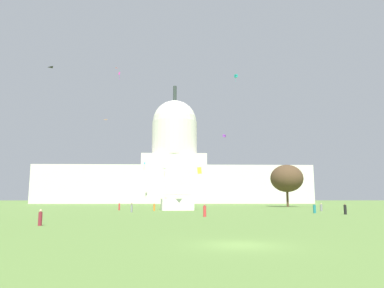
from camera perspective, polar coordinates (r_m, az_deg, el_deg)
ground_plane at (r=20.87m, az=7.80°, el=-15.75°), size 800.00×800.00×0.00m
capitol_building at (r=178.85m, az=-2.86°, el=-4.29°), size 133.88×22.76×60.18m
event_tent at (r=79.50m, az=-2.44°, el=-8.48°), size 7.79×7.35×5.63m
tree_east_mid at (r=112.86m, az=14.94°, el=-5.35°), size 12.61×12.61×12.75m
person_orange_aisle_center at (r=75.50m, az=-6.07°, el=-10.06°), size 0.49×0.49×1.57m
person_red_back_center at (r=79.82m, az=-11.58°, el=-9.80°), size 0.46×0.46×1.69m
person_black_front_right at (r=63.35m, az=23.34°, el=-9.63°), size 0.63×0.63×1.70m
person_teal_near_tree_east at (r=66.81m, az=19.03°, el=-9.80°), size 0.49×0.49×1.66m
person_grey_lawn_far_left at (r=67.97m, az=-9.65°, el=-10.07°), size 0.46×0.46×1.69m
person_maroon_lawn_far_right at (r=37.60m, az=-23.14°, el=-10.87°), size 0.51×0.51×1.54m
person_grey_near_tree_west at (r=77.56m, az=20.01°, el=-9.55°), size 0.52×0.52×1.59m
person_red_front_center at (r=51.17m, az=2.05°, el=-10.67°), size 0.60×0.60×1.78m
kite_orange_mid at (r=116.65m, az=-13.74°, el=3.60°), size 1.29×0.92×0.33m
kite_turquoise_high at (r=152.56m, az=7.06°, el=10.76°), size 1.57×1.54×3.18m
kite_pink_high at (r=130.83m, az=-12.21°, el=11.63°), size 1.21×1.37×0.13m
kite_green_low at (r=156.80m, az=-4.26°, el=-4.13°), size 1.50×1.92×3.35m
kite_violet_mid at (r=118.29m, az=5.19°, el=1.31°), size 1.19×1.17×0.96m
kite_cyan_low at (r=158.09m, az=-7.61°, el=-3.12°), size 0.69×0.65×3.36m
kite_gold_low at (r=79.07m, az=1.20°, el=-4.27°), size 1.06×0.31×1.52m
kite_magenta_high at (r=158.06m, az=-11.57°, el=10.94°), size 0.83×0.66×3.46m
kite_black_mid at (r=95.40m, az=-21.44°, el=11.01°), size 1.63×1.39×0.30m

